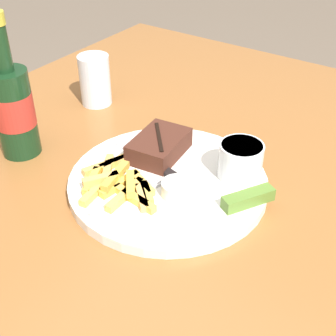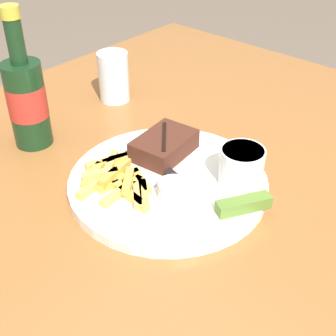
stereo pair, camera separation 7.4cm
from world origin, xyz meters
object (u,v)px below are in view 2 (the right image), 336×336
at_px(dipping_sauce_cup, 174,189).
at_px(knife_utensil, 156,163).
at_px(fork_utensil, 120,194).
at_px(steak_portion, 164,145).
at_px(dinner_plate, 168,183).
at_px(pickle_spear, 244,205).
at_px(beer_bottle, 27,99).
at_px(coleslaw_cup, 242,164).
at_px(drinking_glass, 114,77).

xyz_separation_m(dipping_sauce_cup, knife_utensil, (0.04, 0.08, -0.01)).
distance_m(fork_utensil, knife_utensil, 0.10).
bearing_deg(dipping_sauce_cup, steak_portion, 48.91).
distance_m(dipping_sauce_cup, fork_utensil, 0.08).
bearing_deg(dinner_plate, fork_utensil, 162.57).
distance_m(steak_portion, fork_utensil, 0.13).
distance_m(pickle_spear, beer_bottle, 0.42).
relative_size(dinner_plate, coleslaw_cup, 4.54).
distance_m(coleslaw_cup, knife_utensil, 0.14).
distance_m(dipping_sauce_cup, drinking_glass, 0.38).
xyz_separation_m(dinner_plate, pickle_spear, (0.01, -0.13, 0.02)).
bearing_deg(dipping_sauce_cup, dinner_plate, 52.19).
xyz_separation_m(fork_utensil, beer_bottle, (0.02, 0.25, 0.07)).
height_order(steak_portion, pickle_spear, steak_portion).
height_order(pickle_spear, fork_utensil, pickle_spear).
relative_size(dinner_plate, fork_utensil, 2.43).
bearing_deg(fork_utensil, dipping_sauce_cup, -31.84).
distance_m(pickle_spear, knife_utensil, 0.17).
distance_m(knife_utensil, drinking_glass, 0.29).
bearing_deg(pickle_spear, dipping_sauce_cup, 113.60).
xyz_separation_m(coleslaw_cup, dipping_sauce_cup, (-0.10, 0.05, -0.02)).
bearing_deg(knife_utensil, beer_bottle, 32.20).
bearing_deg(drinking_glass, beer_bottle, -175.95).
distance_m(dipping_sauce_cup, knife_utensil, 0.09).
bearing_deg(knife_utensil, coleslaw_cup, -143.10).
bearing_deg(fork_utensil, beer_bottle, 103.03).
relative_size(steak_portion, pickle_spear, 1.41).
relative_size(beer_bottle, drinking_glass, 2.39).
bearing_deg(dipping_sauce_cup, drinking_glass, 60.53).
relative_size(dipping_sauce_cup, pickle_spear, 0.59).
height_order(knife_utensil, drinking_glass, drinking_glass).
bearing_deg(pickle_spear, steak_portion, 79.72).
xyz_separation_m(pickle_spear, beer_bottle, (-0.08, 0.41, 0.06)).
distance_m(knife_utensil, beer_bottle, 0.26).
xyz_separation_m(coleslaw_cup, pickle_spear, (-0.06, -0.04, -0.02)).
height_order(dipping_sauce_cup, pickle_spear, dipping_sauce_cup).
distance_m(coleslaw_cup, drinking_glass, 0.39).
height_order(dinner_plate, knife_utensil, knife_utensil).
bearing_deg(dinner_plate, dipping_sauce_cup, -127.81).
bearing_deg(pickle_spear, coleslaw_cup, 38.04).
bearing_deg(steak_portion, dipping_sauce_cup, -131.09).
bearing_deg(fork_utensil, knife_utensil, 26.26).
distance_m(dinner_plate, dipping_sauce_cup, 0.05).
height_order(pickle_spear, beer_bottle, beer_bottle).
height_order(dinner_plate, steak_portion, steak_portion).
bearing_deg(drinking_glass, knife_utensil, -119.45).
relative_size(pickle_spear, drinking_glass, 0.78).
bearing_deg(beer_bottle, fork_utensil, -94.40).
relative_size(dinner_plate, pickle_spear, 3.88).
bearing_deg(drinking_glass, coleslaw_cup, -102.87).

